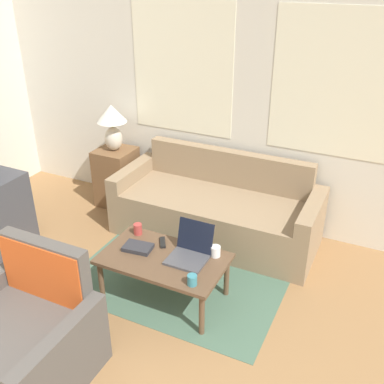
% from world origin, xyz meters
% --- Properties ---
extents(wall_back, '(6.95, 0.06, 2.60)m').
position_xyz_m(wall_back, '(-0.00, 3.88, 1.31)').
color(wall_back, silver).
rests_on(wall_back, ground_plane).
extents(rug, '(1.81, 1.78, 0.01)m').
position_xyz_m(rug, '(-0.25, 2.88, 0.00)').
color(rug, '#476651').
rests_on(rug, ground_plane).
extents(couch, '(2.02, 0.81, 0.82)m').
position_xyz_m(couch, '(-0.25, 3.46, 0.27)').
color(couch, '#937A5B').
rests_on(couch, ground_plane).
extents(armchair, '(0.89, 0.81, 0.88)m').
position_xyz_m(armchair, '(-0.73, 1.29, 0.27)').
color(armchair, '#514C47').
rests_on(armchair, ground_plane).
extents(side_table, '(0.40, 0.40, 0.66)m').
position_xyz_m(side_table, '(-1.53, 3.58, 0.33)').
color(side_table, brown).
rests_on(side_table, ground_plane).
extents(table_lamp, '(0.32, 0.32, 0.51)m').
position_xyz_m(table_lamp, '(-1.53, 3.58, 0.98)').
color(table_lamp, beige).
rests_on(table_lamp, side_table).
extents(coffee_table, '(1.00, 0.60, 0.40)m').
position_xyz_m(coffee_table, '(-0.25, 2.36, 0.36)').
color(coffee_table, brown).
rests_on(coffee_table, ground_plane).
extents(laptop, '(0.30, 0.33, 0.27)m').
position_xyz_m(laptop, '(-0.06, 2.46, 0.46)').
color(laptop, '#47474C').
rests_on(laptop, coffee_table).
extents(cup_navy, '(0.07, 0.07, 0.08)m').
position_xyz_m(cup_navy, '(0.10, 2.15, 0.44)').
color(cup_navy, teal).
rests_on(cup_navy, coffee_table).
extents(cup_yellow, '(0.08, 0.08, 0.09)m').
position_xyz_m(cup_yellow, '(0.11, 2.56, 0.45)').
color(cup_yellow, white).
rests_on(cup_yellow, coffee_table).
extents(cup_white, '(0.07, 0.07, 0.10)m').
position_xyz_m(cup_white, '(-0.62, 2.57, 0.45)').
color(cup_white, '#B23D38').
rests_on(cup_white, coffee_table).
extents(book_red, '(0.25, 0.18, 0.04)m').
position_xyz_m(book_red, '(-0.50, 2.37, 0.42)').
color(book_red, '#2D2D33').
rests_on(book_red, coffee_table).
extents(tv_remote, '(0.12, 0.15, 0.02)m').
position_xyz_m(tv_remote, '(-0.36, 2.53, 0.41)').
color(tv_remote, black).
rests_on(tv_remote, coffee_table).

